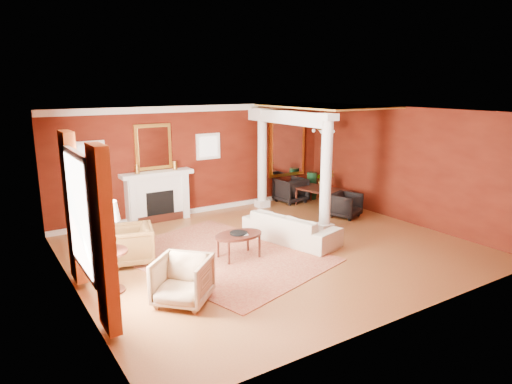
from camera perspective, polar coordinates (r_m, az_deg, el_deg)
ground at (r=9.87m, az=2.12°, el=-7.10°), size 8.00×8.00×0.00m
room_shell at (r=9.36m, az=2.22°, el=4.56°), size 8.04×7.04×2.92m
fireplace at (r=11.94m, az=-12.18°, el=-0.52°), size 1.85×0.42×1.29m
overmantel_mirror at (r=11.84m, az=-12.72°, el=5.52°), size 0.95×0.07×1.15m
flank_window_left at (r=11.44m, az=-20.03°, el=4.27°), size 0.70×0.07×0.70m
flank_window_right at (r=12.47m, az=-5.99°, el=5.69°), size 0.70×0.07×0.70m
left_window at (r=7.41m, az=-20.55°, el=-3.38°), size 0.21×2.55×2.60m
column_front at (r=10.73m, az=8.76°, el=2.35°), size 0.36×0.36×2.80m
column_back at (r=12.85m, az=0.79°, el=4.31°), size 0.36×0.36×2.80m
header_beam at (r=11.81m, az=3.79°, el=9.31°), size 0.30×3.20×0.32m
amber_ceiling at (r=12.40m, az=8.58°, el=10.54°), size 2.30×3.40×0.04m
dining_mirror at (r=13.88m, az=3.92°, el=5.47°), size 1.30×0.07×1.70m
chandelier at (r=12.51m, az=8.51°, el=7.71°), size 0.60×0.62×0.75m
crown_trim at (r=12.26m, az=-7.16°, el=10.32°), size 8.00×0.08×0.16m
base_trim at (r=12.71m, az=-6.80°, el=-2.20°), size 8.00×0.08×0.12m
rug at (r=9.47m, az=-4.31°, el=-7.97°), size 4.04×4.74×0.02m
sofa at (r=10.22m, az=4.41°, el=-3.85°), size 1.23×2.30×0.86m
armchair_leopard at (r=9.30m, az=-15.35°, el=-6.15°), size 0.95×0.99×0.84m
armchair_stripe at (r=7.50m, az=-9.19°, el=-10.61°), size 1.12×1.13×0.85m
coffee_table at (r=9.22m, az=-2.18°, el=-5.53°), size 1.01×1.01×0.51m
coffee_book at (r=9.12m, az=-2.18°, el=-4.66°), size 0.17×0.06×0.24m
side_table at (r=7.94m, az=-18.16°, el=-4.70°), size 0.63×0.63×1.58m
dining_table at (r=13.18m, az=8.41°, el=-0.06°), size 0.86×1.60×0.85m
dining_chair_near at (r=12.27m, az=11.17°, el=-1.50°), size 0.87×0.85×0.71m
dining_chair_far at (r=13.61m, az=4.35°, el=0.41°), size 0.84×0.79×0.81m
green_urn at (r=14.09m, az=6.96°, el=0.46°), size 0.35×0.35×0.83m
potted_plant at (r=13.01m, az=8.64°, el=2.65°), size 0.68×0.71×0.44m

